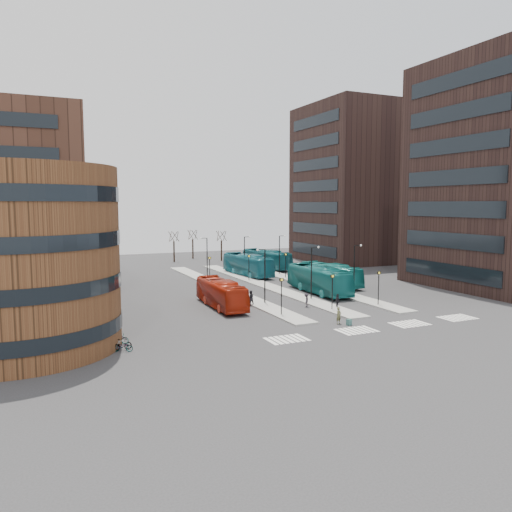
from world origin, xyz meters
name	(u,v)px	position (x,y,z in m)	size (l,w,h in m)	color
ground	(396,340)	(0.00, 0.00, 0.00)	(160.00, 160.00, 0.00)	#2A2A2C
island_left	(222,287)	(-4.00, 30.00, 0.07)	(2.50, 45.00, 0.15)	gray
island_mid	(263,284)	(2.00, 30.00, 0.07)	(2.50, 45.00, 0.15)	gray
island_right	(301,282)	(8.00, 30.00, 0.07)	(2.50, 45.00, 0.15)	gray
suitcase	(349,322)	(-0.51, 5.89, 0.28)	(0.45, 0.36, 0.57)	navy
red_bus	(221,293)	(-8.47, 18.44, 1.50)	(2.52, 10.76, 3.00)	#A7210C
teal_bus_a	(318,279)	(5.74, 21.52, 1.70)	(2.86, 12.23, 3.41)	#146464
teal_bus_b	(248,265)	(3.64, 39.19, 1.68)	(2.83, 12.08, 3.36)	#166171
teal_bus_c	(330,274)	(10.12, 25.67, 1.54)	(2.59, 11.05, 3.08)	#16706D
teal_bus_d	(267,259)	(9.95, 45.50, 1.64)	(2.75, 11.76, 3.28)	#12545D
traveller	(339,316)	(-1.12, 6.67, 0.79)	(0.58, 0.38, 1.58)	brown
commuter_a	(251,298)	(-5.23, 17.80, 0.84)	(0.82, 0.64, 1.69)	black
commuter_b	(338,301)	(2.77, 12.74, 0.78)	(0.91, 0.38, 1.56)	black
commuter_c	(306,300)	(0.04, 14.70, 0.75)	(0.97, 0.55, 1.49)	black
bicycle_near	(123,346)	(-21.00, 6.03, 0.40)	(0.53, 1.53, 0.80)	gray
bicycle_mid	(122,345)	(-21.00, 6.38, 0.46)	(0.43, 1.53, 0.92)	gray
bicycle_far	(118,339)	(-21.00, 8.27, 0.43)	(0.56, 1.62, 0.85)	gray
crosswalk_stripes	(382,327)	(1.75, 4.00, 0.01)	(22.35, 2.40, 0.01)	silver
round_building	(18,259)	(-28.00, 10.00, 6.99)	(15.16, 15.16, 14.00)	brown
tower_near	(509,175)	(31.98, 16.00, 15.00)	(20.12, 20.00, 30.00)	black
tower_far	(358,184)	(31.98, 50.00, 15.00)	(20.12, 20.00, 30.00)	black
sign_poles	(284,274)	(1.60, 23.00, 2.41)	(12.45, 22.12, 3.65)	black
lamp_posts	(274,261)	(2.64, 28.00, 3.58)	(14.04, 20.24, 6.12)	black
bare_trees	(196,247)	(2.67, 62.67, 2.72)	(10.97, 8.14, 5.90)	black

